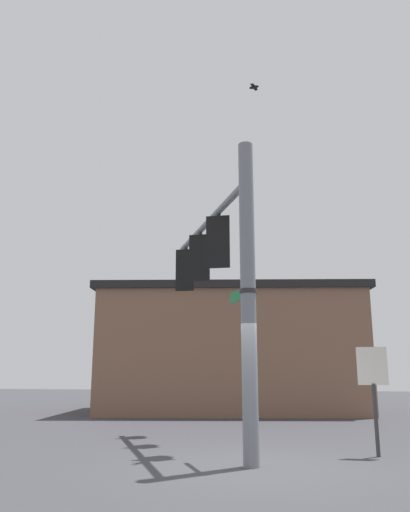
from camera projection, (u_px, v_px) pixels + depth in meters
ground_plane at (251, 467)px, 8.89m from camera, size 80.00×80.00×0.00m
signal_pole at (248, 294)px, 9.58m from camera, size 0.29×0.29×6.10m
mast_arm at (208, 223)px, 12.79m from camera, size 2.68×5.23×0.16m
traffic_light_nearest_pole at (219, 243)px, 11.69m from camera, size 0.54×0.49×1.31m
traffic_light_mid_inner at (201, 259)px, 13.27m from camera, size 0.54×0.49×1.31m
traffic_light_mid_outer at (186, 271)px, 14.84m from camera, size 0.54×0.49×1.31m
street_name_sign at (243, 293)px, 9.83m from camera, size 0.65×1.14×0.22m
bird_flying at (254, 87)px, 12.89m from camera, size 0.26×0.41×0.09m
storefront_building at (230, 350)px, 22.28m from camera, size 11.95×9.01×5.12m
historical_marker at (373, 383)px, 10.31m from camera, size 0.60×0.08×2.13m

